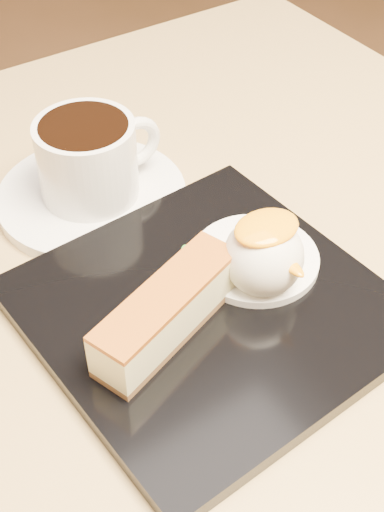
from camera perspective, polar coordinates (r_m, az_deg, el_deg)
table at (r=0.59m, az=-2.07°, el=-17.31°), size 0.80×0.80×0.72m
dessert_plate at (r=0.48m, az=1.31°, el=-4.30°), size 0.24×0.24×0.01m
cheesecake at (r=0.45m, az=-2.00°, el=-4.44°), size 0.12×0.07×0.04m
cream_smear at (r=0.50m, az=5.07°, el=-0.22°), size 0.09×0.09×0.01m
ice_cream_scoop at (r=0.47m, az=5.73°, el=-0.04°), size 0.05×0.05×0.05m
mango_sauce at (r=0.46m, az=5.98°, el=2.27°), size 0.05×0.03×0.01m
mint_sprig at (r=0.50m, az=0.74°, el=0.47°), size 0.03×0.02×0.00m
saucer at (r=0.58m, az=-8.00°, el=4.73°), size 0.15×0.15×0.01m
coffee_cup at (r=0.55m, az=-8.20°, el=7.80°), size 0.10×0.08×0.06m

